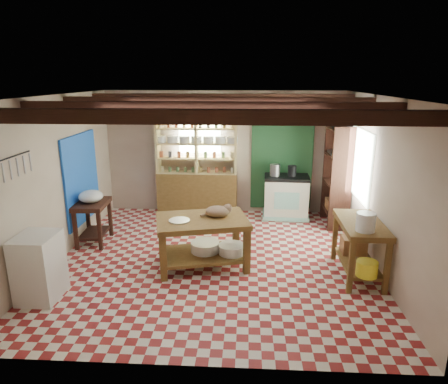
# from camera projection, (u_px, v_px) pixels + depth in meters

# --- Properties ---
(floor) EXTENTS (5.00, 5.00, 0.02)m
(floor) POSITION_uv_depth(u_px,v_px,m) (214.00, 260.00, 6.51)
(floor) COLOR maroon
(floor) RESTS_ON ground
(ceiling) EXTENTS (5.00, 5.00, 0.02)m
(ceiling) POSITION_uv_depth(u_px,v_px,m) (213.00, 96.00, 5.78)
(ceiling) COLOR #4B4B50
(ceiling) RESTS_ON wall_back
(wall_back) EXTENTS (5.00, 0.04, 2.60)m
(wall_back) POSITION_uv_depth(u_px,v_px,m) (223.00, 153.00, 8.54)
(wall_back) COLOR #BDAA98
(wall_back) RESTS_ON floor
(wall_front) EXTENTS (5.00, 0.04, 2.60)m
(wall_front) POSITION_uv_depth(u_px,v_px,m) (192.00, 250.00, 3.75)
(wall_front) COLOR #BDAA98
(wall_front) RESTS_ON floor
(wall_left) EXTENTS (0.04, 5.00, 2.60)m
(wall_left) POSITION_uv_depth(u_px,v_px,m) (56.00, 180.00, 6.28)
(wall_left) COLOR #BDAA98
(wall_left) RESTS_ON floor
(wall_right) EXTENTS (0.04, 5.00, 2.60)m
(wall_right) POSITION_uv_depth(u_px,v_px,m) (379.00, 185.00, 6.00)
(wall_right) COLOR #BDAA98
(wall_right) RESTS_ON floor
(ceiling_beams) EXTENTS (5.00, 3.80, 0.15)m
(ceiling_beams) POSITION_uv_depth(u_px,v_px,m) (213.00, 104.00, 5.82)
(ceiling_beams) COLOR #371B13
(ceiling_beams) RESTS_ON ceiling
(blue_wall_patch) EXTENTS (0.04, 1.40, 1.60)m
(blue_wall_patch) POSITION_uv_depth(u_px,v_px,m) (82.00, 179.00, 7.20)
(blue_wall_patch) COLOR blue
(blue_wall_patch) RESTS_ON wall_left
(green_wall_patch) EXTENTS (1.30, 0.04, 2.30)m
(green_wall_patch) POSITION_uv_depth(u_px,v_px,m) (282.00, 156.00, 8.46)
(green_wall_patch) COLOR #1C4624
(green_wall_patch) RESTS_ON wall_back
(window_back) EXTENTS (0.90, 0.02, 0.80)m
(window_back) POSITION_uv_depth(u_px,v_px,m) (200.00, 134.00, 8.44)
(window_back) COLOR silver
(window_back) RESTS_ON wall_back
(window_right) EXTENTS (0.02, 1.30, 1.20)m
(window_right) POSITION_uv_depth(u_px,v_px,m) (360.00, 164.00, 6.94)
(window_right) COLOR silver
(window_right) RESTS_ON wall_right
(utensil_rail) EXTENTS (0.06, 0.90, 0.28)m
(utensil_rail) POSITION_uv_depth(u_px,v_px,m) (12.00, 167.00, 4.99)
(utensil_rail) COLOR black
(utensil_rail) RESTS_ON wall_left
(pot_rack) EXTENTS (0.86, 0.12, 0.36)m
(pot_rack) POSITION_uv_depth(u_px,v_px,m) (286.00, 113.00, 7.80)
(pot_rack) COLOR black
(pot_rack) RESTS_ON ceiling
(shelving_unit) EXTENTS (1.70, 0.34, 2.20)m
(shelving_unit) POSITION_uv_depth(u_px,v_px,m) (197.00, 164.00, 8.44)
(shelving_unit) COLOR #D6BE7B
(shelving_unit) RESTS_ON floor
(tall_rack) EXTENTS (0.40, 0.86, 2.00)m
(tall_rack) POSITION_uv_depth(u_px,v_px,m) (337.00, 176.00, 7.83)
(tall_rack) COLOR #371B13
(tall_rack) RESTS_ON floor
(work_table) EXTENTS (1.56, 1.22, 0.78)m
(work_table) POSITION_uv_depth(u_px,v_px,m) (202.00, 242.00, 6.21)
(work_table) COLOR brown
(work_table) RESTS_ON floor
(stove) EXTENTS (0.94, 0.66, 0.89)m
(stove) POSITION_uv_depth(u_px,v_px,m) (286.00, 197.00, 8.37)
(stove) COLOR beige
(stove) RESTS_ON floor
(prep_table) EXTENTS (0.56, 0.78, 0.76)m
(prep_table) POSITION_uv_depth(u_px,v_px,m) (93.00, 222.00, 7.08)
(prep_table) COLOR #371B13
(prep_table) RESTS_ON floor
(white_cabinet) EXTENTS (0.50, 0.60, 0.89)m
(white_cabinet) POSITION_uv_depth(u_px,v_px,m) (39.00, 267.00, 5.27)
(white_cabinet) COLOR silver
(white_cabinet) RESTS_ON floor
(right_counter) EXTENTS (0.60, 1.18, 0.85)m
(right_counter) POSITION_uv_depth(u_px,v_px,m) (359.00, 249.00, 5.89)
(right_counter) COLOR brown
(right_counter) RESTS_ON floor
(cat) EXTENTS (0.45, 0.41, 0.17)m
(cat) POSITION_uv_depth(u_px,v_px,m) (217.00, 211.00, 6.17)
(cat) COLOR #977457
(cat) RESTS_ON work_table
(steel_tray) EXTENTS (0.38, 0.38, 0.02)m
(steel_tray) POSITION_uv_depth(u_px,v_px,m) (179.00, 220.00, 5.99)
(steel_tray) COLOR #A2A1A8
(steel_tray) RESTS_ON work_table
(basin_large) EXTENTS (0.55, 0.55, 0.16)m
(basin_large) POSITION_uv_depth(u_px,v_px,m) (205.00, 247.00, 6.29)
(basin_large) COLOR silver
(basin_large) RESTS_ON work_table
(basin_small) EXTENTS (0.50, 0.50, 0.15)m
(basin_small) POSITION_uv_depth(u_px,v_px,m) (232.00, 249.00, 6.22)
(basin_small) COLOR silver
(basin_small) RESTS_ON work_table
(kettle_left) EXTENTS (0.22, 0.22, 0.24)m
(kettle_left) POSITION_uv_depth(u_px,v_px,m) (275.00, 170.00, 8.23)
(kettle_left) COLOR #A2A1A8
(kettle_left) RESTS_ON stove
(kettle_right) EXTENTS (0.18, 0.18, 0.22)m
(kettle_right) POSITION_uv_depth(u_px,v_px,m) (292.00, 171.00, 8.20)
(kettle_right) COLOR black
(kettle_right) RESTS_ON stove
(enamel_bowl) EXTENTS (0.44, 0.44, 0.21)m
(enamel_bowl) POSITION_uv_depth(u_px,v_px,m) (91.00, 196.00, 6.95)
(enamel_bowl) COLOR silver
(enamel_bowl) RESTS_ON prep_table
(white_bucket) EXTENTS (0.26, 0.26, 0.26)m
(white_bucket) POSITION_uv_depth(u_px,v_px,m) (366.00, 222.00, 5.40)
(white_bucket) COLOR silver
(white_bucket) RESTS_ON right_counter
(wicker_basket) EXTENTS (0.37, 0.29, 0.25)m
(wicker_basket) POSITION_uv_depth(u_px,v_px,m) (353.00, 245.00, 6.19)
(wicker_basket) COLOR #8E5D39
(wicker_basket) RESTS_ON right_counter
(yellow_tub) EXTENTS (0.29, 0.29, 0.21)m
(yellow_tub) POSITION_uv_depth(u_px,v_px,m) (367.00, 269.00, 5.48)
(yellow_tub) COLOR yellow
(yellow_tub) RESTS_ON right_counter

